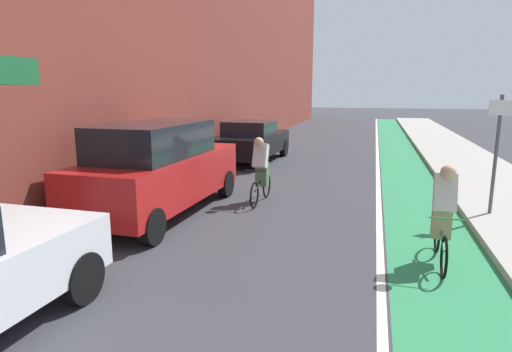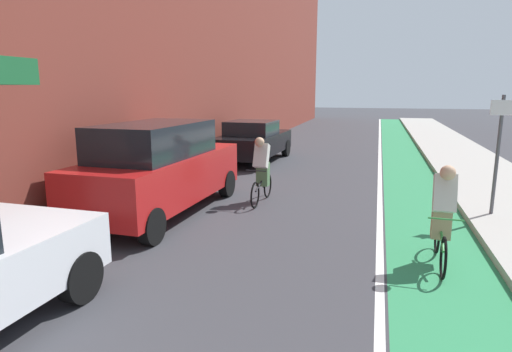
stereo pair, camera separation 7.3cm
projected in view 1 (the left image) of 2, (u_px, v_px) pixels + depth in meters
ground_plane at (327, 157)px, 17.37m from camera, size 95.74×95.74×0.00m
bike_lane_paint at (399, 153)px, 18.52m from camera, size 1.60×43.52×0.00m
lane_divider_stripe at (377, 152)px, 18.75m from camera, size 0.12×43.52×0.00m
sidewalk_right at (454, 153)px, 17.95m from camera, size 2.72×43.52×0.14m
building_facade_left at (214, 17)px, 19.49m from camera, size 4.15×43.52×11.68m
parked_suv_red at (159, 168)px, 9.21m from camera, size 1.93×4.77×1.98m
parked_sedan_black at (251, 141)px, 16.07m from camera, size 2.05×4.44×1.53m
cyclist_mid at (443, 214)px, 6.57m from camera, size 0.48×1.67×1.59m
cyclist_trailing at (261, 168)px, 10.21m from camera, size 0.48×1.66×1.59m
street_sign_post at (497, 144)px, 8.70m from camera, size 0.44×0.07×2.42m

